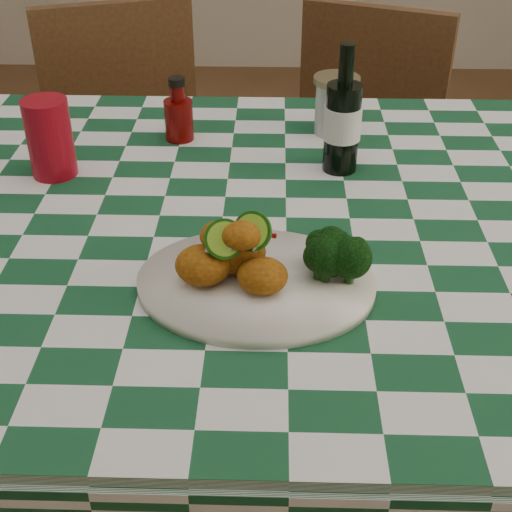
# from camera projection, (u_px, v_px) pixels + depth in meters

# --- Properties ---
(dining_table) EXTENTS (1.66, 1.06, 0.79)m
(dining_table) POSITION_uv_depth(u_px,v_px,m) (228.00, 392.00, 1.37)
(dining_table) COLOR #164B2A
(dining_table) RESTS_ON ground
(plate) EXTENTS (0.34, 0.27, 0.02)m
(plate) POSITION_uv_depth(u_px,v_px,m) (256.00, 284.00, 0.98)
(plate) COLOR white
(plate) RESTS_ON dining_table
(fried_chicken_pile) EXTENTS (0.14, 0.10, 0.09)m
(fried_chicken_pile) POSITION_uv_depth(u_px,v_px,m) (242.00, 251.00, 0.95)
(fried_chicken_pile) COLOR #AF6510
(fried_chicken_pile) RESTS_ON plate
(broccoli_side) EXTENTS (0.09, 0.09, 0.07)m
(broccoli_side) POSITION_uv_depth(u_px,v_px,m) (331.00, 255.00, 0.97)
(broccoli_side) COLOR black
(broccoli_side) RESTS_ON plate
(red_tumbler) EXTENTS (0.08, 0.08, 0.14)m
(red_tumbler) POSITION_uv_depth(u_px,v_px,m) (50.00, 138.00, 1.24)
(red_tumbler) COLOR maroon
(red_tumbler) RESTS_ON dining_table
(ketchup_bottle) EXTENTS (0.07, 0.07, 0.12)m
(ketchup_bottle) POSITION_uv_depth(u_px,v_px,m) (178.00, 109.00, 1.37)
(ketchup_bottle) COLOR #5F0604
(ketchup_bottle) RESTS_ON dining_table
(mason_jar) EXTENTS (0.12, 0.12, 0.11)m
(mason_jar) POSITION_uv_depth(u_px,v_px,m) (335.00, 105.00, 1.39)
(mason_jar) COLOR #B2BCBA
(mason_jar) RESTS_ON dining_table
(beer_bottle) EXTENTS (0.08, 0.08, 0.23)m
(beer_bottle) POSITION_uv_depth(u_px,v_px,m) (343.00, 109.00, 1.23)
(beer_bottle) COLOR black
(beer_bottle) RESTS_ON dining_table
(wooden_chair_left) EXTENTS (0.54, 0.55, 0.91)m
(wooden_chair_left) POSITION_uv_depth(u_px,v_px,m) (140.00, 193.00, 1.90)
(wooden_chair_left) COLOR #472814
(wooden_chair_left) RESTS_ON ground
(wooden_chair_right) EXTENTS (0.53, 0.55, 0.89)m
(wooden_chair_right) POSITION_uv_depth(u_px,v_px,m) (346.00, 190.00, 1.93)
(wooden_chair_right) COLOR #472814
(wooden_chair_right) RESTS_ON ground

